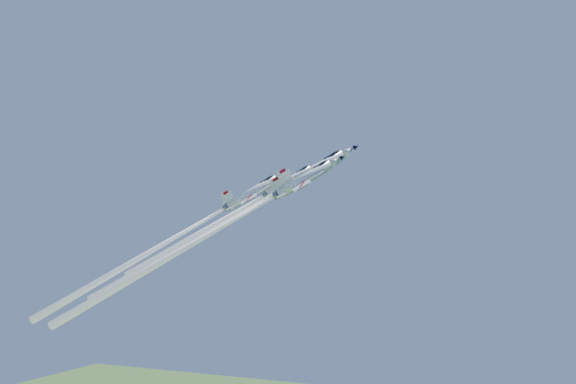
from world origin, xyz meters
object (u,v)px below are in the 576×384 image
at_px(jet_slot, 167,242).
at_px(jet_right, 205,237).
at_px(jet_left, 230,216).
at_px(jet_lead, 231,219).

bearing_deg(jet_slot, jet_right, 37.68).
relative_size(jet_right, jet_slot, 1.06).
relative_size(jet_left, jet_right, 0.79).
relative_size(jet_lead, jet_slot, 1.05).
relative_size(jet_left, jet_slot, 0.83).
distance_m(jet_right, jet_slot, 12.35).
bearing_deg(jet_left, jet_lead, 1.26).
bearing_deg(jet_lead, jet_right, -33.87).
height_order(jet_left, jet_slot, jet_left).
bearing_deg(jet_lead, jet_left, -178.74).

